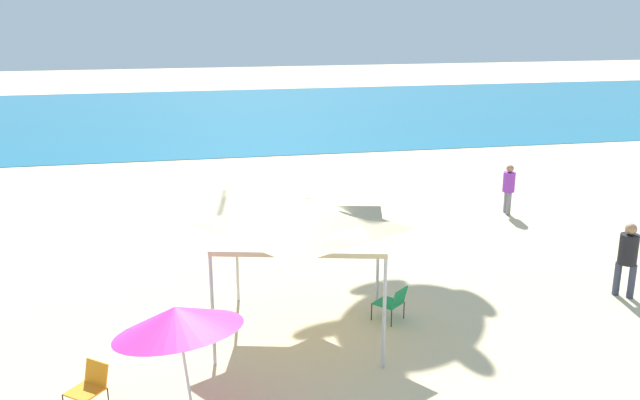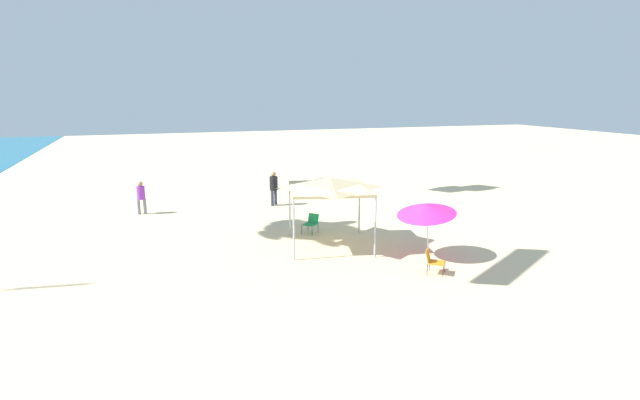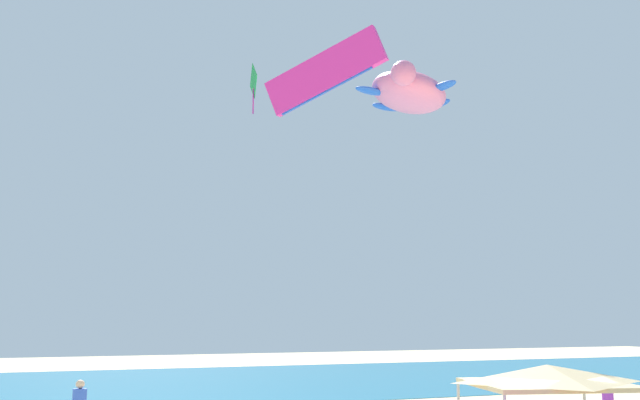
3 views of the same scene
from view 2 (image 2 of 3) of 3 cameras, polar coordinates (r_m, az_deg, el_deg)
ground at (r=20.04m, az=0.68°, el=-5.47°), size 120.00×120.00×0.10m
canopy_tent at (r=19.63m, az=1.09°, el=1.82°), size 3.96×3.74×2.76m
beach_umbrella at (r=18.68m, az=11.91°, el=-0.98°), size 2.22×2.20×2.33m
folding_chair_near_cooler at (r=17.48m, az=12.64°, el=-6.64°), size 0.79×0.81×0.82m
folding_chair_right_of_tent at (r=21.89m, az=-0.98°, el=-2.52°), size 0.80×0.81×0.82m
person_watching_sky at (r=26.66m, az=-19.58°, el=0.54°), size 0.40×0.44×1.66m
person_far_stroller at (r=27.17m, az=-5.26°, el=1.63°), size 0.44×0.44×1.84m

